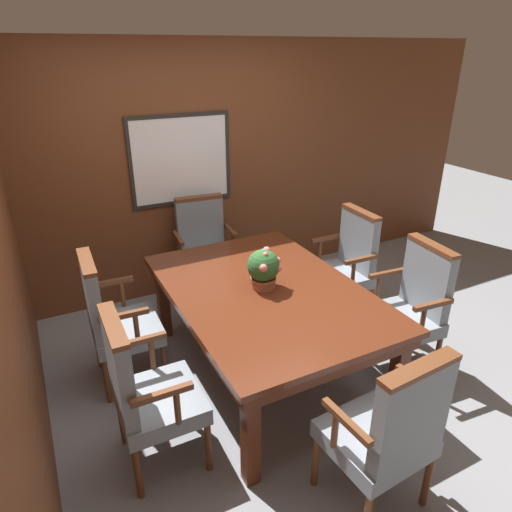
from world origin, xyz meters
name	(u,v)px	position (x,y,z in m)	size (l,w,h in m)	color
ground_plane	(269,381)	(0.00, 0.00, 0.00)	(14.00, 14.00, 0.00)	gray
wall_back	(183,174)	(0.00, 1.79, 1.23)	(7.20, 0.08, 2.45)	brown
wall_left	(5,286)	(-1.57, 0.00, 1.23)	(0.06, 7.20, 2.45)	brown
dining_table	(265,299)	(0.03, 0.13, 0.66)	(1.30, 1.91, 0.75)	#562614
chair_left_near	(144,389)	(-1.00, -0.31, 0.56)	(0.49, 0.57, 1.04)	brown
chair_right_far	(346,262)	(1.09, 0.53, 0.56)	(0.50, 0.57, 1.04)	brown
chair_head_far	(204,247)	(0.06, 1.47, 0.56)	(0.59, 0.52, 1.04)	brown
chair_right_near	(411,304)	(1.07, -0.30, 0.56)	(0.53, 0.59, 1.04)	brown
chair_head_near	(389,429)	(0.05, -1.19, 0.56)	(0.58, 0.52, 1.04)	brown
chair_left_far	(113,317)	(-1.00, 0.56, 0.56)	(0.50, 0.57, 1.04)	brown
potted_plant	(263,268)	(0.03, 0.16, 0.90)	(0.25, 0.26, 0.31)	#9E5638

